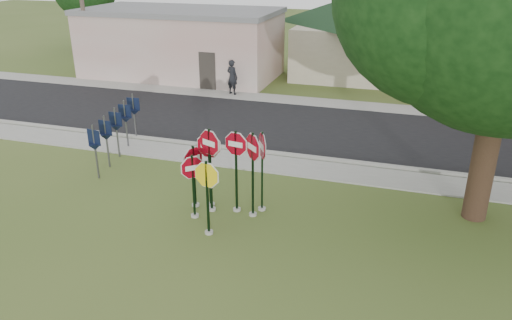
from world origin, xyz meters
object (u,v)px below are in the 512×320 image
(stop_sign_center, at_px, (210,158))
(stop_sign_left, at_px, (193,179))
(stop_sign_yellow, at_px, (207,189))
(pedestrian, at_px, (232,77))

(stop_sign_center, bearing_deg, stop_sign_left, -122.13)
(stop_sign_center, xyz_separation_m, stop_sign_left, (-0.34, -0.54, -0.52))
(stop_sign_center, bearing_deg, stop_sign_yellow, -71.38)
(stop_sign_center, relative_size, stop_sign_yellow, 1.19)
(stop_sign_yellow, distance_m, stop_sign_left, 1.12)
(stop_sign_center, height_order, stop_sign_left, stop_sign_center)
(stop_sign_center, relative_size, pedestrian, 1.46)
(stop_sign_center, bearing_deg, pedestrian, 107.27)
(stop_sign_center, distance_m, stop_sign_yellow, 1.43)
(stop_sign_left, xyz_separation_m, pedestrian, (-3.69, 13.51, -0.23))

